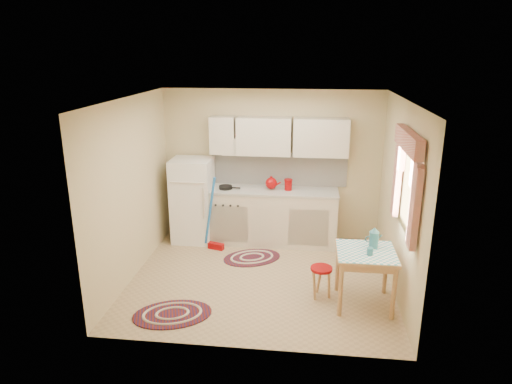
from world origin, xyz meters
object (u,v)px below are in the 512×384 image
table (364,278)px  stool (321,282)px  base_cabinets (268,217)px  fridge (193,200)px

table → stool: 0.56m
base_cabinets → stool: size_ratio=5.36×
fridge → stool: fridge is taller
fridge → base_cabinets: fridge is taller
fridge → base_cabinets: (1.25, 0.05, -0.26)m
fridge → base_cabinets: 1.28m
table → fridge: bearing=146.1°
base_cabinets → fridge: bearing=-177.7°
table → stool: size_ratio=1.71×
base_cabinets → table: size_ratio=3.12×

